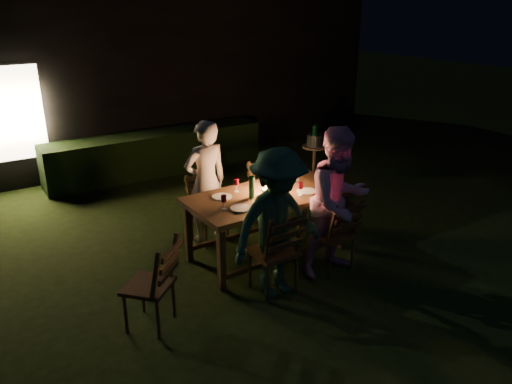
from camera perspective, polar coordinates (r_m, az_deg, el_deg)
garden_envelope at (r=11.97m, az=-13.81°, el=12.98°), size 40.00×40.00×3.20m
dining_table at (r=6.38m, az=1.37°, el=-0.90°), size 2.09×1.09×0.86m
chair_near_left at (r=5.78m, az=2.10°, el=-8.37°), size 0.49×0.52×1.08m
chair_near_right at (r=6.30m, az=8.79°, el=-6.16°), size 0.47×0.51×1.02m
chair_far_left at (r=6.96m, az=-5.38°, el=-3.32°), size 0.49×0.52×0.99m
chair_far_right at (r=7.44m, az=1.39°, el=-1.53°), size 0.44×0.48×0.99m
chair_end at (r=7.29m, az=9.27°, el=-2.37°), size 0.47×0.44×0.97m
chair_spare at (r=5.32m, az=-11.87°, el=-11.91°), size 0.67×0.68×1.03m
person_house_side at (r=6.79m, az=-5.73°, el=1.12°), size 0.64×0.43×1.71m
person_opp_right at (r=6.01m, az=9.42°, el=-1.15°), size 0.91×0.72×1.84m
person_opp_left at (r=5.49m, az=2.46°, el=-3.67°), size 1.14×0.68×1.73m
lantern at (r=6.36m, az=1.50°, el=1.36°), size 0.16×0.16×0.35m
plate_far_left at (r=6.25m, az=-3.92°, el=-0.54°), size 0.25×0.25×0.01m
plate_near_left at (r=5.90m, az=-1.76°, el=-1.86°), size 0.25×0.25×0.01m
plate_far_right at (r=6.76m, az=3.42°, el=1.22°), size 0.25×0.25×0.01m
plate_near_right at (r=6.44m, az=5.78°, el=0.10°), size 0.25×0.25×0.01m
wineglass_a at (r=6.38m, az=-2.27°, el=0.76°), size 0.06×0.06×0.18m
wineglass_b at (r=5.86m, az=-3.70°, el=-1.17°), size 0.06×0.06×0.18m
wineglass_c at (r=6.28m, az=5.10°, el=0.34°), size 0.06×0.06×0.18m
wineglass_d at (r=6.81m, az=4.79°, el=2.03°), size 0.06×0.06×0.18m
wineglass_e at (r=6.04m, az=2.25°, el=-0.47°), size 0.06×0.06×0.18m
bottle_table at (r=6.17m, az=-0.51°, el=0.55°), size 0.07×0.07×0.28m
napkin_left at (r=6.03m, az=1.96°, el=-1.35°), size 0.18×0.14×0.01m
napkin_right at (r=6.45m, az=6.92°, el=0.05°), size 0.18×0.14×0.01m
phone at (r=5.80m, az=-1.93°, el=-2.30°), size 0.14×0.07×0.01m
side_table at (r=9.41m, az=6.70°, el=4.84°), size 0.46×0.46×0.62m
ice_bucket at (r=9.36m, az=6.74°, el=5.91°), size 0.30×0.30×0.22m
bottle_bucket_a at (r=9.29m, az=6.67°, el=6.11°), size 0.07×0.07×0.32m
bottle_bucket_b at (r=9.41m, az=6.84°, el=6.30°), size 0.07×0.07×0.32m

